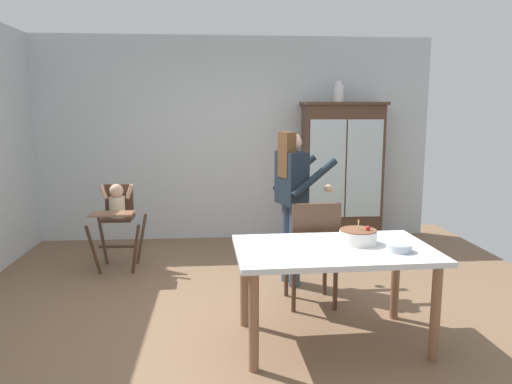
{
  "coord_description": "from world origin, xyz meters",
  "views": [
    {
      "loc": [
        -0.24,
        -3.98,
        1.74
      ],
      "look_at": [
        0.14,
        0.7,
        0.95
      ],
      "focal_mm": 34.31,
      "sensor_mm": 36.0,
      "label": 1
    }
  ],
  "objects_px": {
    "china_cabinet": "(342,172)",
    "adult_person": "(292,189)",
    "birthday_cake": "(358,236)",
    "dining_chair_far_side": "(313,247)",
    "dining_table": "(334,260)",
    "ceramic_vase": "(339,93)",
    "high_chair_with_toddler": "(117,211)",
    "serving_bowl": "(399,248)"
  },
  "relations": [
    {
      "from": "dining_table",
      "to": "birthday_cake",
      "type": "distance_m",
      "value": 0.27
    },
    {
      "from": "china_cabinet",
      "to": "birthday_cake",
      "type": "bearing_deg",
      "value": -101.96
    },
    {
      "from": "ceramic_vase",
      "to": "dining_table",
      "type": "height_order",
      "value": "ceramic_vase"
    },
    {
      "from": "adult_person",
      "to": "dining_chair_far_side",
      "type": "distance_m",
      "value": 0.75
    },
    {
      "from": "dining_chair_far_side",
      "to": "serving_bowl",
      "type": "bearing_deg",
      "value": 117.96
    },
    {
      "from": "high_chair_with_toddler",
      "to": "dining_chair_far_side",
      "type": "bearing_deg",
      "value": -33.1
    },
    {
      "from": "high_chair_with_toddler",
      "to": "adult_person",
      "type": "xyz_separation_m",
      "value": [
        1.83,
        -0.62,
        0.31
      ]
    },
    {
      "from": "dining_chair_far_side",
      "to": "adult_person",
      "type": "bearing_deg",
      "value": -83.07
    },
    {
      "from": "ceramic_vase",
      "to": "dining_table",
      "type": "distance_m",
      "value": 3.3
    },
    {
      "from": "ceramic_vase",
      "to": "serving_bowl",
      "type": "bearing_deg",
      "value": -95.56
    },
    {
      "from": "high_chair_with_toddler",
      "to": "birthday_cake",
      "type": "distance_m",
      "value": 2.82
    },
    {
      "from": "dining_table",
      "to": "dining_chair_far_side",
      "type": "bearing_deg",
      "value": 91.73
    },
    {
      "from": "adult_person",
      "to": "birthday_cake",
      "type": "distance_m",
      "value": 1.25
    },
    {
      "from": "ceramic_vase",
      "to": "high_chair_with_toddler",
      "type": "xyz_separation_m",
      "value": [
        -2.68,
        -1.02,
        -1.31
      ]
    },
    {
      "from": "china_cabinet",
      "to": "high_chair_with_toddler",
      "type": "bearing_deg",
      "value": -159.7
    },
    {
      "from": "high_chair_with_toddler",
      "to": "birthday_cake",
      "type": "bearing_deg",
      "value": -40.41
    },
    {
      "from": "dining_chair_far_side",
      "to": "china_cabinet",
      "type": "bearing_deg",
      "value": -111.81
    },
    {
      "from": "dining_table",
      "to": "dining_chair_far_side",
      "type": "height_order",
      "value": "dining_chair_far_side"
    },
    {
      "from": "ceramic_vase",
      "to": "china_cabinet",
      "type": "bearing_deg",
      "value": -3.08
    },
    {
      "from": "birthday_cake",
      "to": "dining_table",
      "type": "bearing_deg",
      "value": -156.26
    },
    {
      "from": "adult_person",
      "to": "birthday_cake",
      "type": "bearing_deg",
      "value": 176.28
    },
    {
      "from": "adult_person",
      "to": "dining_table",
      "type": "bearing_deg",
      "value": 166.35
    },
    {
      "from": "birthday_cake",
      "to": "high_chair_with_toddler",
      "type": "bearing_deg",
      "value": 139.83
    },
    {
      "from": "dining_table",
      "to": "adult_person",
      "type": "bearing_deg",
      "value": 95.11
    },
    {
      "from": "birthday_cake",
      "to": "dining_chair_far_side",
      "type": "distance_m",
      "value": 0.66
    },
    {
      "from": "china_cabinet",
      "to": "serving_bowl",
      "type": "height_order",
      "value": "china_cabinet"
    },
    {
      "from": "ceramic_vase",
      "to": "adult_person",
      "type": "relative_size",
      "value": 0.18
    },
    {
      "from": "high_chair_with_toddler",
      "to": "adult_person",
      "type": "relative_size",
      "value": 0.62
    },
    {
      "from": "ceramic_vase",
      "to": "dining_chair_far_side",
      "type": "height_order",
      "value": "ceramic_vase"
    },
    {
      "from": "adult_person",
      "to": "china_cabinet",
      "type": "bearing_deg",
      "value": -48.07
    },
    {
      "from": "dining_table",
      "to": "china_cabinet",
      "type": "bearing_deg",
      "value": 74.59
    },
    {
      "from": "china_cabinet",
      "to": "ceramic_vase",
      "type": "distance_m",
      "value": 1.04
    },
    {
      "from": "serving_bowl",
      "to": "high_chair_with_toddler",
      "type": "bearing_deg",
      "value": 139.34
    },
    {
      "from": "ceramic_vase",
      "to": "adult_person",
      "type": "distance_m",
      "value": 2.1
    },
    {
      "from": "birthday_cake",
      "to": "serving_bowl",
      "type": "relative_size",
      "value": 1.56
    },
    {
      "from": "ceramic_vase",
      "to": "dining_chair_far_side",
      "type": "bearing_deg",
      "value": -108.49
    },
    {
      "from": "china_cabinet",
      "to": "dining_chair_far_side",
      "type": "height_order",
      "value": "china_cabinet"
    },
    {
      "from": "adult_person",
      "to": "high_chair_with_toddler",
      "type": "bearing_deg",
      "value": 52.46
    },
    {
      "from": "adult_person",
      "to": "dining_chair_far_side",
      "type": "bearing_deg",
      "value": 169.91
    },
    {
      "from": "ceramic_vase",
      "to": "high_chair_with_toddler",
      "type": "relative_size",
      "value": 0.28
    },
    {
      "from": "china_cabinet",
      "to": "adult_person",
      "type": "distance_m",
      "value": 1.88
    },
    {
      "from": "adult_person",
      "to": "birthday_cake",
      "type": "height_order",
      "value": "adult_person"
    }
  ]
}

